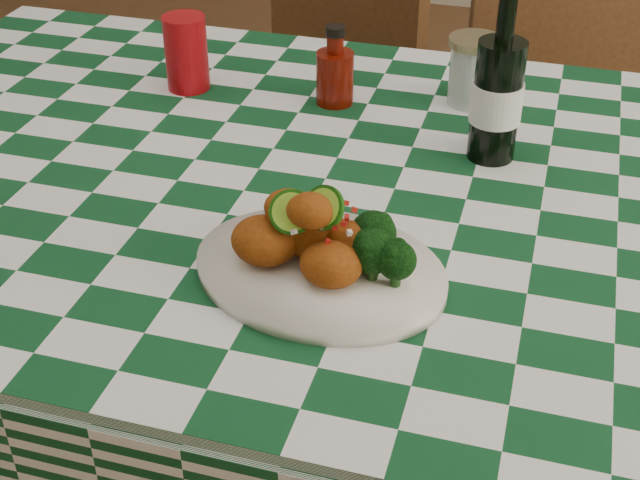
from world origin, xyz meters
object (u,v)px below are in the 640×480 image
(red_tumbler, at_px, (186,53))
(fried_chicken_pile, at_px, (313,230))
(wooden_chair_right, at_px, (582,143))
(plate, at_px, (320,271))
(wooden_chair_left, at_px, (289,124))
(mason_jar, at_px, (473,71))
(dining_table, at_px, (325,378))
(beer_bottle, at_px, (499,79))
(ketchup_bottle, at_px, (335,65))

(red_tumbler, bearing_deg, fried_chicken_pile, -52.06)
(wooden_chair_right, bearing_deg, plate, -124.69)
(wooden_chair_left, bearing_deg, wooden_chair_right, 29.39)
(mason_jar, bearing_deg, wooden_chair_right, 65.09)
(dining_table, height_order, beer_bottle, beer_bottle)
(ketchup_bottle, bearing_deg, red_tumbler, -177.01)
(plate, bearing_deg, wooden_chair_left, 110.37)
(fried_chicken_pile, xyz_separation_m, wooden_chair_left, (-0.34, 0.94, -0.37))
(fried_chicken_pile, xyz_separation_m, wooden_chair_right, (0.32, 0.99, -0.34))
(ketchup_bottle, height_order, mason_jar, ketchup_bottle)
(dining_table, xyz_separation_m, plate, (0.06, -0.23, 0.40))
(fried_chicken_pile, bearing_deg, dining_table, 102.20)
(red_tumbler, distance_m, wooden_chair_left, 0.60)
(plate, xyz_separation_m, wooden_chair_left, (-0.35, 0.94, -0.31))
(mason_jar, bearing_deg, wooden_chair_left, 138.91)
(ketchup_bottle, distance_m, wooden_chair_right, 0.75)
(dining_table, height_order, fried_chicken_pile, fried_chicken_pile)
(ketchup_bottle, height_order, beer_bottle, beer_bottle)
(wooden_chair_left, distance_m, wooden_chair_right, 0.67)
(dining_table, relative_size, red_tumbler, 12.94)
(plate, height_order, fried_chicken_pile, fried_chicken_pile)
(plate, distance_m, fried_chicken_pile, 0.06)
(beer_bottle, bearing_deg, dining_table, -148.65)
(plate, xyz_separation_m, mason_jar, (0.11, 0.54, 0.05))
(dining_table, distance_m, wooden_chair_left, 0.77)
(ketchup_bottle, height_order, wooden_chair_left, wooden_chair_left)
(plate, height_order, ketchup_bottle, ketchup_bottle)
(red_tumbler, xyz_separation_m, beer_bottle, (0.54, -0.10, 0.06))
(wooden_chair_left, relative_size, wooden_chair_right, 0.96)
(red_tumbler, height_order, beer_bottle, beer_bottle)
(wooden_chair_right, bearing_deg, wooden_chair_left, 167.43)
(plate, relative_size, beer_bottle, 1.27)
(fried_chicken_pile, xyz_separation_m, ketchup_bottle, (-0.11, 0.48, -0.00))
(plate, bearing_deg, fried_chicken_pile, 180.00)
(ketchup_bottle, height_order, wooden_chair_right, wooden_chair_right)
(fried_chicken_pile, bearing_deg, ketchup_bottle, 102.34)
(beer_bottle, bearing_deg, plate, -113.80)
(fried_chicken_pile, bearing_deg, beer_bottle, 65.05)
(dining_table, bearing_deg, mason_jar, 62.18)
(wooden_chair_right, bearing_deg, fried_chicken_pile, -125.15)
(red_tumbler, bearing_deg, wooden_chair_right, 37.40)
(plate, relative_size, fried_chicken_pile, 2.03)
(beer_bottle, distance_m, wooden_chair_right, 0.76)
(wooden_chair_right, bearing_deg, mason_jar, -132.03)
(plate, xyz_separation_m, red_tumbler, (-0.37, 0.47, 0.06))
(red_tumbler, xyz_separation_m, mason_jar, (0.48, 0.08, -0.01))
(dining_table, relative_size, wooden_chair_left, 1.70)
(dining_table, xyz_separation_m, mason_jar, (0.16, 0.31, 0.45))
(ketchup_bottle, relative_size, mason_jar, 1.17)
(red_tumbler, height_order, wooden_chair_right, wooden_chair_right)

